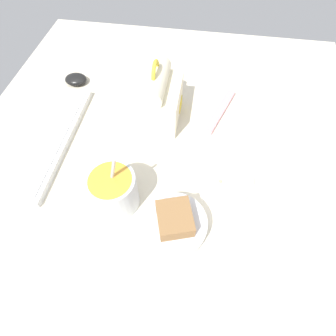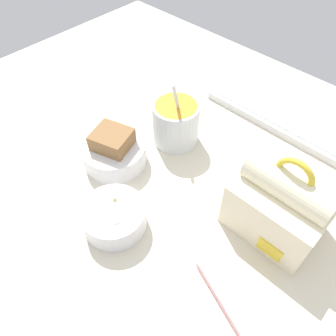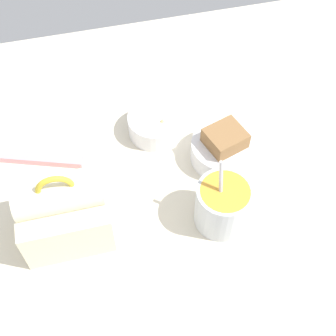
{
  "view_description": "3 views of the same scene",
  "coord_description": "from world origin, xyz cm",
  "px_view_note": "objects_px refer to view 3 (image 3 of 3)",
  "views": [
    {
      "loc": [
        -33.07,
        -7.15,
        58.04
      ],
      "look_at": [
        0.47,
        -1.93,
        7.0
      ],
      "focal_mm": 28.0,
      "sensor_mm": 36.0,
      "label": 1
    },
    {
      "loc": [
        29.54,
        -32.44,
        56.54
      ],
      "look_at": [
        0.47,
        -1.93,
        7.0
      ],
      "focal_mm": 35.0,
      "sensor_mm": 36.0,
      "label": 2
    },
    {
      "loc": [
        13.42,
        50.72,
        82.75
      ],
      "look_at": [
        0.47,
        -1.93,
        7.0
      ],
      "focal_mm": 50.0,
      "sensor_mm": 36.0,
      "label": 3
    }
  ],
  "objects_px": {
    "lunch_bag": "(64,213)",
    "bento_bowl_snacks": "(154,124)",
    "bento_bowl_sandwich": "(224,149)",
    "chopstick_case": "(40,159)",
    "soup_cup": "(223,205)"
  },
  "relations": [
    {
      "from": "lunch_bag",
      "to": "chopstick_case",
      "type": "bearing_deg",
      "value": -77.3
    },
    {
      "from": "bento_bowl_sandwich",
      "to": "bento_bowl_snacks",
      "type": "distance_m",
      "value": 0.16
    },
    {
      "from": "lunch_bag",
      "to": "bento_bowl_snacks",
      "type": "height_order",
      "value": "lunch_bag"
    },
    {
      "from": "lunch_bag",
      "to": "bento_bowl_sandwich",
      "type": "xyz_separation_m",
      "value": [
        -0.34,
        -0.1,
        -0.04
      ]
    },
    {
      "from": "lunch_bag",
      "to": "bento_bowl_sandwich",
      "type": "bearing_deg",
      "value": -163.88
    },
    {
      "from": "lunch_bag",
      "to": "soup_cup",
      "type": "xyz_separation_m",
      "value": [
        -0.29,
        0.04,
        -0.02
      ]
    },
    {
      "from": "soup_cup",
      "to": "bento_bowl_snacks",
      "type": "xyz_separation_m",
      "value": [
        0.08,
        -0.25,
        -0.03
      ]
    },
    {
      "from": "bento_bowl_sandwich",
      "to": "chopstick_case",
      "type": "bearing_deg",
      "value": -12.4
    },
    {
      "from": "soup_cup",
      "to": "bento_bowl_snacks",
      "type": "height_order",
      "value": "soup_cup"
    },
    {
      "from": "bento_bowl_snacks",
      "to": "chopstick_case",
      "type": "distance_m",
      "value": 0.26
    },
    {
      "from": "bento_bowl_snacks",
      "to": "soup_cup",
      "type": "bearing_deg",
      "value": 107.17
    },
    {
      "from": "soup_cup",
      "to": "bento_bowl_snacks",
      "type": "bearing_deg",
      "value": -72.83
    },
    {
      "from": "soup_cup",
      "to": "chopstick_case",
      "type": "xyz_separation_m",
      "value": [
        0.33,
        -0.23,
        -0.04
      ]
    },
    {
      "from": "bento_bowl_sandwich",
      "to": "lunch_bag",
      "type": "bearing_deg",
      "value": 16.12
    },
    {
      "from": "lunch_bag",
      "to": "soup_cup",
      "type": "distance_m",
      "value": 0.29
    }
  ]
}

